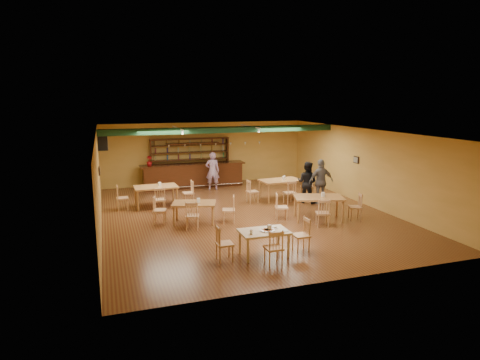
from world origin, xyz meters
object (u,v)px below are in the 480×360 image
object	(u,v)px
dining_table_b	(280,190)
patron_right_a	(307,182)
bar_counter	(193,175)
dining_table_c	(194,213)
dining_table_d	(318,208)
patron_bar	(213,171)
near_table	(264,243)
dining_table_a	(156,196)

from	to	relation	value
dining_table_b	patron_right_a	bearing A→B (deg)	-49.90
bar_counter	dining_table_c	distance (m)	5.81
dining_table_b	dining_table_d	bearing A→B (deg)	-93.87
bar_counter	dining_table_d	distance (m)	7.31
patron_bar	patron_right_a	size ratio (longest dim) A/B	1.04
dining_table_c	near_table	distance (m)	3.68
dining_table_a	patron_bar	bearing A→B (deg)	36.95
bar_counter	dining_table_c	bearing A→B (deg)	-101.63
dining_table_d	patron_bar	world-z (taller)	patron_bar
dining_table_b	near_table	distance (m)	6.36
dining_table_a	patron_right_a	bearing A→B (deg)	-13.60
dining_table_a	dining_table_c	world-z (taller)	dining_table_a
dining_table_d	patron_right_a	world-z (taller)	patron_right_a
bar_counter	patron_bar	size ratio (longest dim) A/B	2.82
patron_right_a	patron_bar	bearing A→B (deg)	-3.48
bar_counter	patron_right_a	distance (m)	5.75
dining_table_d	dining_table_a	bearing A→B (deg)	162.97
dining_table_a	dining_table_b	xyz separation A→B (m)	(5.07, -0.43, 0.01)
dining_table_a	near_table	size ratio (longest dim) A/B	1.26
dining_table_a	patron_right_a	xyz separation A→B (m)	(5.87, -1.23, 0.43)
bar_counter	dining_table_a	distance (m)	3.77
dining_table_c	patron_right_a	xyz separation A→B (m)	(4.92, 1.34, 0.48)
dining_table_b	dining_table_c	world-z (taller)	dining_table_b
patron_bar	dining_table_c	bearing A→B (deg)	79.66
dining_table_d	patron_bar	size ratio (longest dim) A/B	0.95
dining_table_d	near_table	bearing A→B (deg)	-122.53
bar_counter	dining_table_b	distance (m)	4.62
patron_bar	patron_right_a	world-z (taller)	patron_bar
dining_table_b	dining_table_c	bearing A→B (deg)	-157.44
dining_table_b	dining_table_c	xyz separation A→B (m)	(-4.12, -2.14, -0.06)
dining_table_c	patron_right_a	distance (m)	5.12
dining_table_b	patron_right_a	size ratio (longest dim) A/B	1.00
dining_table_b	bar_counter	bearing A→B (deg)	124.82
near_table	patron_right_a	world-z (taller)	patron_right_a
patron_right_a	dining_table_a	bearing A→B (deg)	34.13
dining_table_c	patron_right_a	bearing A→B (deg)	32.49
near_table	dining_table_a	bearing A→B (deg)	109.51
dining_table_b	dining_table_c	size ratio (longest dim) A/B	1.17
patron_bar	patron_right_a	bearing A→B (deg)	141.59
patron_bar	dining_table_d	bearing A→B (deg)	122.30
dining_table_d	patron_right_a	bearing A→B (deg)	89.84
dining_table_a	dining_table_c	bearing A→B (deg)	-71.42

